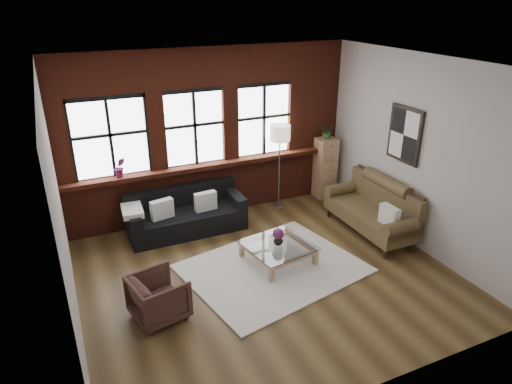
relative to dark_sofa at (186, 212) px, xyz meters
name	(u,v)px	position (x,y,z in m)	size (l,w,h in m)	color
floor	(266,274)	(0.71, -1.90, -0.38)	(5.50, 5.50, 0.00)	#47331A
ceiling	(268,64)	(0.71, -1.90, 2.82)	(5.50, 5.50, 0.00)	white
wall_back	(209,134)	(0.71, 0.60, 1.22)	(5.50, 5.50, 0.00)	#B5ADA8
wall_front	(379,269)	(0.71, -4.40, 1.22)	(5.50, 5.50, 0.00)	#B5ADA8
wall_left	(60,216)	(-2.04, -1.90, 1.22)	(5.00, 5.00, 0.00)	#B5ADA8
wall_right	(417,154)	(3.46, -1.90, 1.22)	(5.00, 5.00, 0.00)	#B5ADA8
brick_backwall	(211,135)	(0.71, 0.54, 1.22)	(5.50, 0.12, 3.20)	maroon
sill_ledge	(213,164)	(0.71, 0.45, 0.66)	(5.50, 0.30, 0.08)	maroon
window_left	(110,139)	(-1.09, 0.55, 1.37)	(1.38, 0.10, 1.50)	black
window_mid	(195,129)	(0.41, 0.55, 1.37)	(1.38, 0.10, 1.50)	black
window_right	(263,121)	(1.81, 0.55, 1.37)	(1.38, 0.10, 1.50)	black
wall_poster	(405,135)	(3.43, -1.60, 1.47)	(0.05, 0.74, 0.94)	black
shag_rug	(273,268)	(0.88, -1.81, -0.37)	(2.63, 2.06, 0.03)	silver
dark_sofa	(186,212)	(0.00, 0.00, 0.00)	(2.10, 0.85, 0.76)	black
pillow_a	(162,209)	(-0.45, -0.10, 0.19)	(0.40, 0.14, 0.34)	silver
pillow_b	(206,201)	(0.35, -0.10, 0.19)	(0.40, 0.14, 0.34)	silver
vintage_settee	(371,207)	(3.01, -1.44, 0.14)	(0.86, 1.94, 1.03)	brown
pillow_settee	(389,216)	(2.93, -2.03, 0.24)	(0.14, 0.38, 0.34)	silver
armchair	(159,297)	(-1.03, -2.21, -0.07)	(0.67, 0.69, 0.63)	#3D251E
coffee_table	(278,253)	(1.05, -1.65, -0.22)	(0.98, 0.98, 0.33)	tan
vase	(278,240)	(1.05, -1.65, 0.02)	(0.15, 0.15, 0.16)	#B2B2B2
flowers	(278,234)	(1.05, -1.65, 0.14)	(0.18, 0.18, 0.18)	#692458
drawer_chest	(325,168)	(3.14, 0.31, 0.26)	(0.40, 0.40, 1.28)	tan
potted_plant_top	(327,131)	(3.14, 0.31, 1.06)	(0.28, 0.24, 0.31)	#2D5923
floor_lamp	(279,163)	(2.03, 0.26, 0.55)	(0.40, 0.40, 1.85)	#A5A5A8
sill_plant	(120,167)	(-1.01, 0.42, 0.88)	(0.20, 0.16, 0.36)	#692458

